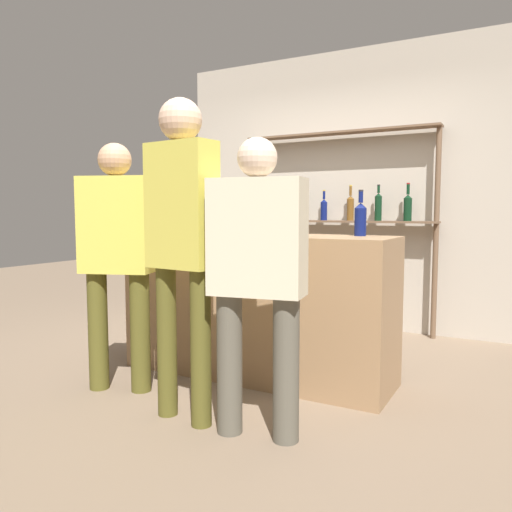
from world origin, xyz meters
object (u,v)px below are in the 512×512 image
object	(u,v)px
counter_bottle_2	(220,214)
counter_bottle_3	(286,218)
customer_center	(182,230)
counter_bottle_4	(259,217)
customer_right	(257,268)
wine_glass	(185,219)
customer_left	(117,249)
cork_jar	(237,223)
counter_bottle_1	(360,218)
counter_bottle_0	(301,216)

from	to	relation	value
counter_bottle_2	counter_bottle_3	size ratio (longest dim) A/B	1.17
customer_center	counter_bottle_4	bearing A→B (deg)	8.37
customer_right	wine_glass	bearing A→B (deg)	42.62
counter_bottle_2	customer_left	distance (m)	0.92
customer_left	customer_center	world-z (taller)	customer_center
cork_jar	customer_right	distance (m)	1.28
counter_bottle_1	customer_left	world-z (taller)	customer_left
counter_bottle_4	customer_left	distance (m)	1.01
counter_bottle_3	customer_left	world-z (taller)	customer_left
counter_bottle_0	counter_bottle_1	world-z (taller)	counter_bottle_0
wine_glass	cork_jar	size ratio (longest dim) A/B	0.97
counter_bottle_3	customer_center	world-z (taller)	customer_center
counter_bottle_1	counter_bottle_3	distance (m)	0.53
counter_bottle_3	counter_bottle_4	bearing A→B (deg)	-165.56
counter_bottle_4	wine_glass	world-z (taller)	counter_bottle_4
counter_bottle_4	wine_glass	bearing A→B (deg)	-168.62
counter_bottle_2	wine_glass	world-z (taller)	counter_bottle_2
wine_glass	cork_jar	world-z (taller)	cork_jar
customer_center	customer_right	bearing A→B (deg)	-81.63
counter_bottle_4	customer_center	distance (m)	0.95
customer_right	cork_jar	bearing A→B (deg)	25.73
counter_bottle_0	wine_glass	world-z (taller)	counter_bottle_0
cork_jar	counter_bottle_2	bearing A→B (deg)	178.56
counter_bottle_1	customer_center	world-z (taller)	customer_center
cork_jar	customer_left	xyz separation A→B (m)	(-0.40, -0.85, -0.15)
counter_bottle_3	wine_glass	bearing A→B (deg)	-167.83
counter_bottle_0	counter_bottle_3	xyz separation A→B (m)	(-0.20, 0.19, -0.01)
counter_bottle_2	counter_bottle_3	distance (m)	0.59
customer_right	customer_left	xyz separation A→B (m)	(-1.14, 0.17, 0.05)
counter_bottle_1	wine_glass	xyz separation A→B (m)	(-1.29, -0.21, -0.01)
counter_bottle_3	cork_jar	world-z (taller)	counter_bottle_3
counter_bottle_2	cork_jar	bearing A→B (deg)	-1.44
counter_bottle_4	counter_bottle_3	bearing A→B (deg)	14.44
cork_jar	counter_bottle_1	bearing A→B (deg)	0.34
counter_bottle_1	customer_center	distance (m)	1.26
counter_bottle_2	wine_glass	bearing A→B (deg)	-130.34
counter_bottle_0	customer_right	distance (m)	0.84
counter_bottle_0	wine_glass	xyz separation A→B (m)	(-0.96, 0.02, -0.02)
counter_bottle_3	counter_bottle_4	world-z (taller)	counter_bottle_4
counter_bottle_4	customer_left	size ratio (longest dim) A/B	0.21
wine_glass	customer_left	bearing A→B (deg)	-96.21
counter_bottle_2	customer_left	bearing A→B (deg)	-106.27
cork_jar	customer_center	size ratio (longest dim) A/B	0.09
counter_bottle_2	customer_right	world-z (taller)	customer_right
customer_left	counter_bottle_2	bearing A→B (deg)	-35.85
counter_bottle_2	counter_bottle_4	xyz separation A→B (m)	(0.39, -0.10, -0.02)
counter_bottle_2	customer_center	size ratio (longest dim) A/B	0.21
counter_bottle_4	customer_center	xyz separation A→B (m)	(0.03, -0.95, -0.07)
customer_left	customer_center	xyz separation A→B (m)	(0.67, -0.19, 0.14)
counter_bottle_0	counter_bottle_4	distance (m)	0.42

